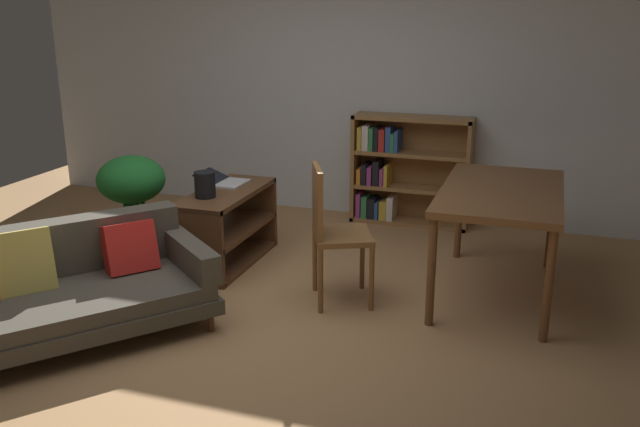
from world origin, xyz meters
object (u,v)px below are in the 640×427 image
fabric_couch (55,287)px  dining_chair_near (332,227)px  open_laptop (224,181)px  desk_speaker (205,185)px  potted_floor_plant (132,189)px  dining_table (501,200)px  bookshelf (402,170)px  media_console (227,227)px

fabric_couch → dining_chair_near: bearing=35.4°
open_laptop → desk_speaker: desk_speaker is taller
potted_floor_plant → dining_table: bearing=3.9°
open_laptop → potted_floor_plant: bearing=-153.0°
dining_table → bookshelf: 1.82m
dining_table → bookshelf: bookshelf is taller
dining_chair_near → bookshelf: (0.07, 1.99, -0.05)m
open_laptop → dining_chair_near: bearing=-29.5°
open_laptop → dining_table: bearing=-3.7°
fabric_couch → desk_speaker: (0.40, 1.30, 0.38)m
fabric_couch → dining_chair_near: (1.50, 1.07, 0.23)m
media_console → dining_table: bearing=1.6°
dining_table → bookshelf: size_ratio=1.28×
fabric_couch → desk_speaker: 1.41m
desk_speaker → dining_chair_near: (1.10, -0.23, -0.15)m
fabric_couch → desk_speaker: bearing=72.8°
open_laptop → dining_table: size_ratio=0.27×
dining_table → bookshelf: bearing=124.5°
media_console → dining_chair_near: 1.16m
dining_chair_near → dining_table: bearing=24.8°
open_laptop → fabric_couch: bearing=-101.7°
desk_speaker → potted_floor_plant: bearing=173.5°
fabric_couch → open_laptop: fabric_couch is taller
media_console → bookshelf: 1.91m
open_laptop → bookshelf: size_ratio=0.35×
desk_speaker → bookshelf: size_ratio=0.18×
media_console → open_laptop: size_ratio=2.69×
potted_floor_plant → media_console: bearing=9.9°
potted_floor_plant → bookshelf: bookshelf is taller
potted_floor_plant → dining_chair_near: 1.84m
open_laptop → dining_chair_near: size_ratio=0.40×
dining_table → fabric_couch: bearing=-148.8°
media_console → dining_chair_near: (1.04, -0.44, 0.25)m
media_console → dining_table: size_ratio=0.74×
media_console → dining_chair_near: dining_chair_near is taller
dining_table → potted_floor_plant: bearing=-176.1°
dining_table → desk_speaker: bearing=-172.8°
bookshelf → dining_chair_near: bearing=-92.0°
potted_floor_plant → dining_chair_near: size_ratio=0.88×
dining_table → dining_chair_near: dining_chair_near is taller
potted_floor_plant → dining_chair_near: bearing=-9.7°
open_laptop → dining_chair_near: (1.15, -0.65, -0.08)m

